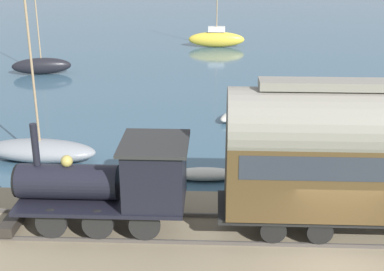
% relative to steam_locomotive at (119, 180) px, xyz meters
% --- Properties ---
extents(harbor_water, '(80.00, 80.00, 0.01)m').
position_rel_steam_locomotive_xyz_m(harbor_water, '(42.97, -6.36, -2.18)').
color(harbor_water, '#38566B').
rests_on(harbor_water, ground).
extents(rail_embankment, '(5.35, 56.00, 0.65)m').
position_rel_steam_locomotive_xyz_m(rail_embankment, '(-0.00, -6.36, -1.92)').
color(rail_embankment, '#84755B').
rests_on(rail_embankment, ground).
extents(steam_locomotive, '(2.26, 5.60, 3.27)m').
position_rel_steam_locomotive_xyz_m(steam_locomotive, '(0.00, 0.00, 0.00)').
color(steam_locomotive, black).
rests_on(steam_locomotive, rail_embankment).
extents(sailboat_gray, '(2.10, 4.95, 7.80)m').
position_rel_steam_locomotive_xyz_m(sailboat_gray, '(6.40, 4.54, -1.68)').
color(sailboat_gray, gray).
rests_on(sailboat_gray, harbor_water).
extents(sailboat_yellow, '(1.09, 4.87, 6.91)m').
position_rel_steam_locomotive_xyz_m(sailboat_yellow, '(32.18, -2.96, -1.44)').
color(sailboat_yellow, gold).
rests_on(sailboat_yellow, harbor_water).
extents(sailboat_black, '(1.89, 4.18, 6.24)m').
position_rel_steam_locomotive_xyz_m(sailboat_black, '(21.75, 9.25, -1.57)').
color(sailboat_black, black).
rests_on(sailboat_black, harbor_water).
extents(rowboat_near_shore, '(0.85, 2.57, 0.49)m').
position_rel_steam_locomotive_xyz_m(rowboat_near_shore, '(4.75, -2.51, -1.93)').
color(rowboat_near_shore, beige).
rests_on(rowboat_near_shore, harbor_water).
extents(rowboat_far_out, '(2.69, 2.19, 0.46)m').
position_rel_steam_locomotive_xyz_m(rowboat_far_out, '(12.42, -3.96, -1.95)').
color(rowboat_far_out, beige).
rests_on(rowboat_far_out, harbor_water).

